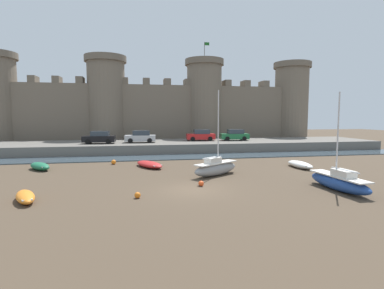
{
  "coord_description": "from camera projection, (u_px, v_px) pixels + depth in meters",
  "views": [
    {
      "loc": [
        -3.6,
        -19.11,
        4.88
      ],
      "look_at": [
        0.99,
        5.37,
        2.5
      ],
      "focal_mm": 28.0,
      "sensor_mm": 36.0,
      "label": 1
    }
  ],
  "objects": [
    {
      "name": "sailboat_foreground_right",
      "position": [
        216.0,
        168.0,
        24.56
      ],
      "size": [
        4.69,
        3.68,
        6.97
      ],
      "color": "gray",
      "rests_on": "ground"
    },
    {
      "name": "car_quay_centre_east",
      "position": [
        141.0,
        137.0,
        40.67
      ],
      "size": [
        4.2,
        2.08,
        1.62
      ],
      "color": "#B2B5B7",
      "rests_on": "quay_road"
    },
    {
      "name": "quay_road",
      "position": [
        162.0,
        146.0,
        42.18
      ],
      "size": [
        61.96,
        10.0,
        1.28
      ],
      "primitive_type": "cube",
      "color": "#666059",
      "rests_on": "ground"
    },
    {
      "name": "mooring_buoy_off_centre",
      "position": [
        137.0,
        195.0,
        17.78
      ],
      "size": [
        0.37,
        0.37,
        0.37
      ],
      "primitive_type": "sphere",
      "color": "orange",
      "rests_on": "ground"
    },
    {
      "name": "rowboat_foreground_left",
      "position": [
        40.0,
        166.0,
        27.12
      ],
      "size": [
        2.82,
        3.23,
        0.68
      ],
      "color": "#1E6B47",
      "rests_on": "ground"
    },
    {
      "name": "castle",
      "position": [
        157.0,
        106.0,
        51.29
      ],
      "size": [
        56.71,
        6.75,
        17.66
      ],
      "color": "#706354",
      "rests_on": "ground"
    },
    {
      "name": "rowboat_near_channel_right",
      "position": [
        25.0,
        196.0,
        17.07
      ],
      "size": [
        2.01,
        3.06,
        0.56
      ],
      "color": "orange",
      "rests_on": "ground"
    },
    {
      "name": "rowboat_near_channel_left",
      "position": [
        300.0,
        164.0,
        28.22
      ],
      "size": [
        1.39,
        3.66,
        0.62
      ],
      "color": "silver",
      "rests_on": "ground"
    },
    {
      "name": "mooring_buoy_near_shore",
      "position": [
        201.0,
        184.0,
        20.81
      ],
      "size": [
        0.39,
        0.39,
        0.39
      ],
      "primitive_type": "sphere",
      "color": "#E04C1E",
      "rests_on": "ground"
    },
    {
      "name": "mooring_buoy_mid_mud",
      "position": [
        114.0,
        162.0,
        30.2
      ],
      "size": [
        0.47,
        0.47,
        0.47
      ],
      "primitive_type": "sphere",
      "color": "orange",
      "rests_on": "ground"
    },
    {
      "name": "car_quay_west",
      "position": [
        235.0,
        135.0,
        44.19
      ],
      "size": [
        4.2,
        2.08,
        1.62
      ],
      "color": "#1E6638",
      "rests_on": "quay_road"
    },
    {
      "name": "water_channel",
      "position": [
        168.0,
        157.0,
        35.14
      ],
      "size": [
        80.0,
        4.5,
        0.1
      ],
      "primitive_type": "cube",
      "color": "#3D4C56",
      "rests_on": "ground"
    },
    {
      "name": "car_quay_east",
      "position": [
        201.0,
        135.0,
        43.79
      ],
      "size": [
        4.2,
        2.08,
        1.62
      ],
      "color": "red",
      "rests_on": "quay_road"
    },
    {
      "name": "car_quay_centre_west",
      "position": [
        99.0,
        138.0,
        39.2
      ],
      "size": [
        4.2,
        2.08,
        1.62
      ],
      "color": "black",
      "rests_on": "quay_road"
    },
    {
      "name": "sailboat_midflat_right",
      "position": [
        339.0,
        182.0,
        19.63
      ],
      "size": [
        1.58,
        5.35,
        6.44
      ],
      "color": "#234793",
      "rests_on": "ground"
    },
    {
      "name": "rowboat_midflat_left",
      "position": [
        149.0,
        164.0,
        28.49
      ],
      "size": [
        3.16,
        4.27,
        0.57
      ],
      "color": "red",
      "rests_on": "ground"
    },
    {
      "name": "ground_plane",
      "position": [
        192.0,
        190.0,
        19.82
      ],
      "size": [
        160.0,
        160.0,
        0.0
      ],
      "primitive_type": "plane",
      "color": "#4C3D2D"
    }
  ]
}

